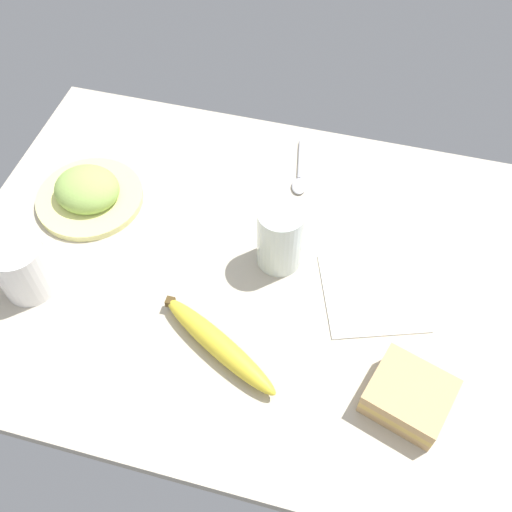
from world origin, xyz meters
TOP-DOWN VIEW (x-y plane):
  - tabletop at (0.00, 0.00)cm, footprint 90.00×64.00cm
  - plate_of_food at (-29.44, 6.05)cm, footprint 17.11×17.11cm
  - coffee_mug_black at (-30.91, -11.39)cm, footprint 8.57×9.55cm
  - sandwich_main at (23.94, -15.54)cm, footprint 12.03×11.40cm
  - glass_of_milk at (2.95, 2.46)cm, footprint 6.74×6.74cm
  - banana at (-1.40, -14.46)cm, footprint 19.52×12.68cm
  - spoon at (2.33, 19.77)cm, footprint 3.77×12.49cm
  - paper_napkin at (17.55, -0.15)cm, footprint 18.06×18.06cm

SIDE VIEW (x-z plane):
  - tabletop at x=0.00cm, z-range 0.00..2.00cm
  - paper_napkin at x=17.55cm, z-range 2.00..2.30cm
  - spoon at x=2.33cm, z-range 1.98..2.78cm
  - banana at x=-1.40cm, z-range 2.00..5.23cm
  - plate_of_food at x=-29.44cm, z-range 0.92..6.90cm
  - sandwich_main at x=23.94cm, z-range 2.00..6.40cm
  - coffee_mug_black at x=-30.91cm, z-range 2.14..11.22cm
  - glass_of_milk at x=2.95cm, z-range 1.50..12.26cm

